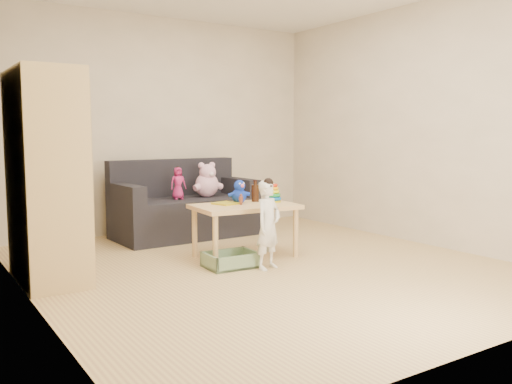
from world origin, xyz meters
TOP-DOWN VIEW (x-y plane):
  - room at (0.00, 0.00)m, footprint 4.50×4.50m
  - wardrobe at (-1.75, 0.58)m, footprint 0.47×0.94m
  - sofa at (0.00, 1.69)m, footprint 1.63×0.86m
  - play_table at (0.03, 0.42)m, footprint 1.02×0.69m
  - storage_bin at (-0.29, 0.14)m, footprint 0.47×0.36m
  - toddler at (-0.05, -0.10)m, footprint 0.33×0.27m
  - pink_bear at (0.29, 1.68)m, footprint 0.34×0.31m
  - doll at (-0.10, 1.63)m, footprint 0.19×0.14m
  - ring_stacker at (0.38, 0.44)m, footprint 0.16×0.16m
  - brown_bottle at (0.25, 0.57)m, footprint 0.08×0.08m
  - blue_plush at (0.05, 0.55)m, footprint 0.23×0.21m
  - wooden_figure at (-0.01, 0.43)m, footprint 0.05×0.04m
  - yellow_book at (-0.10, 0.55)m, footprint 0.26×0.26m

SIDE VIEW (x-z plane):
  - storage_bin at x=-0.29m, z-range 0.00..0.14m
  - sofa at x=0.00m, z-range 0.00..0.45m
  - play_table at x=0.03m, z-range 0.00..0.51m
  - toddler at x=-0.05m, z-range 0.00..0.77m
  - yellow_book at x=-0.10m, z-range 0.51..0.53m
  - wooden_figure at x=-0.01m, z-range 0.51..0.62m
  - ring_stacker at x=0.38m, z-range 0.49..0.68m
  - brown_bottle at x=0.25m, z-range 0.50..0.72m
  - pink_bear at x=0.29m, z-range 0.45..0.80m
  - blue_plush at x=0.05m, z-range 0.51..0.75m
  - doll at x=-0.10m, z-range 0.45..0.81m
  - wardrobe at x=-1.75m, z-range 0.00..1.70m
  - room at x=0.00m, z-range -0.95..3.55m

